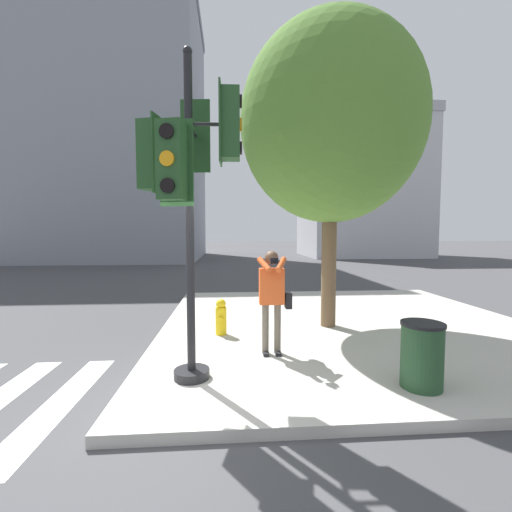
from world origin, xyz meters
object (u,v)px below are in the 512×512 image
(fire_hydrant, at_px, (221,317))
(trash_bin, at_px, (422,355))
(street_tree, at_px, (331,123))
(traffic_signal_pole, at_px, (189,171))
(person_photographer, at_px, (273,292))

(fire_hydrant, bearing_deg, trash_bin, -43.62)
(trash_bin, bearing_deg, street_tree, 96.87)
(traffic_signal_pole, bearing_deg, fire_hydrant, 79.61)
(traffic_signal_pole, bearing_deg, trash_bin, -10.13)
(person_photographer, xyz_separation_m, fire_hydrant, (-0.87, 1.12, -0.67))
(traffic_signal_pole, distance_m, person_photographer, 2.33)
(person_photographer, bearing_deg, trash_bin, -38.16)
(person_photographer, bearing_deg, street_tree, 48.58)
(fire_hydrant, bearing_deg, street_tree, 11.51)
(street_tree, relative_size, trash_bin, 7.47)
(street_tree, distance_m, fire_hydrant, 4.53)
(street_tree, bearing_deg, traffic_signal_pole, -137.25)
(person_photographer, distance_m, trash_bin, 2.31)
(street_tree, xyz_separation_m, trash_bin, (0.36, -2.96, -3.82))
(traffic_signal_pole, relative_size, trash_bin, 5.18)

